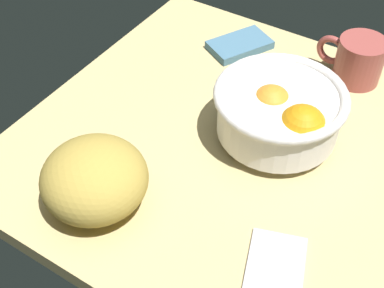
{
  "coord_description": "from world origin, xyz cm",
  "views": [
    {
      "loc": [
        -54.08,
        -27.78,
        59.58
      ],
      "look_at": [
        -8.79,
        0.79,
        5.0
      ],
      "focal_mm": 49.11,
      "sensor_mm": 36.0,
      "label": 1
    }
  ],
  "objects_px": {
    "napkin_folded": "(275,269)",
    "mug": "(358,60)",
    "fruit_bowl": "(281,112)",
    "napkin_spare": "(240,45)",
    "bread_loaf": "(95,179)"
  },
  "relations": [
    {
      "from": "napkin_folded",
      "to": "mug",
      "type": "xyz_separation_m",
      "value": [
        0.44,
        0.06,
        0.04
      ]
    },
    {
      "from": "napkin_spare",
      "to": "mug",
      "type": "distance_m",
      "value": 0.22
    },
    {
      "from": "mug",
      "to": "napkin_folded",
      "type": "bearing_deg",
      "value": -172.79
    },
    {
      "from": "mug",
      "to": "bread_loaf",
      "type": "bearing_deg",
      "value": 155.9
    },
    {
      "from": "napkin_folded",
      "to": "mug",
      "type": "relative_size",
      "value": 0.92
    },
    {
      "from": "napkin_folded",
      "to": "napkin_spare",
      "type": "bearing_deg",
      "value": 33.93
    },
    {
      "from": "fruit_bowl",
      "to": "bread_loaf",
      "type": "bearing_deg",
      "value": 147.51
    },
    {
      "from": "napkin_folded",
      "to": "napkin_spare",
      "type": "distance_m",
      "value": 0.49
    },
    {
      "from": "napkin_folded",
      "to": "mug",
      "type": "bearing_deg",
      "value": 7.21
    },
    {
      "from": "bread_loaf",
      "to": "napkin_spare",
      "type": "distance_m",
      "value": 0.44
    },
    {
      "from": "napkin_folded",
      "to": "mug",
      "type": "distance_m",
      "value": 0.44
    },
    {
      "from": "fruit_bowl",
      "to": "napkin_spare",
      "type": "height_order",
      "value": "fruit_bowl"
    },
    {
      "from": "napkin_folded",
      "to": "fruit_bowl",
      "type": "bearing_deg",
      "value": 25.38
    },
    {
      "from": "fruit_bowl",
      "to": "napkin_folded",
      "type": "relative_size",
      "value": 1.8
    },
    {
      "from": "napkin_folded",
      "to": "napkin_spare",
      "type": "xyz_separation_m",
      "value": [
        0.41,
        0.27,
        0.0
      ]
    }
  ]
}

